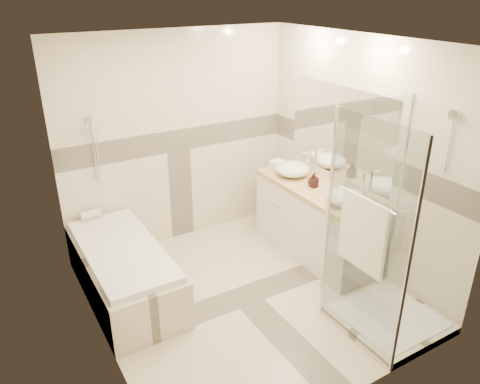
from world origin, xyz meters
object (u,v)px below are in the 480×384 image
vessel_sink_far (346,197)px  amenity_bottle_b (313,180)px  shower_enclosure (379,278)px  amenity_bottle_a (314,180)px  vessel_sink_near (293,169)px  bathtub (124,269)px  vanity (314,221)px

vessel_sink_far → amenity_bottle_b: (0.00, 0.53, -0.00)m
shower_enclosure → amenity_bottle_a: (0.27, 1.30, 0.43)m
amenity_bottle_a → vessel_sink_near: bearing=90.0°
vessel_sink_far → vessel_sink_near: bearing=90.0°
bathtub → amenity_bottle_a: (2.13, -0.32, 0.63)m
vanity → amenity_bottle_b: size_ratio=10.92×
vanity → amenity_bottle_b: (-0.02, 0.05, 0.50)m
vanity → shower_enclosure: shower_enclosure is taller
vanity → shower_enclosure: bearing=-103.0°
vessel_sink_far → shower_enclosure: bearing=-109.0°
amenity_bottle_a → amenity_bottle_b: bearing=90.0°
bathtub → amenity_bottle_b: 2.24m
bathtub → amenity_bottle_a: bearing=-8.6°
amenity_bottle_a → amenity_bottle_b: (0.00, 0.02, -0.01)m
amenity_bottle_a → amenity_bottle_b: 0.02m
vessel_sink_near → amenity_bottle_a: amenity_bottle_a is taller
shower_enclosure → vessel_sink_far: bearing=71.0°
bathtub → vessel_sink_near: bearing=2.0°
bathtub → shower_enclosure: size_ratio=0.83×
vanity → vessel_sink_far: 0.69m
shower_enclosure → amenity_bottle_b: (0.27, 1.32, 0.42)m
vanity → vessel_sink_far: (-0.02, -0.48, 0.50)m
vessel_sink_near → vanity: bearing=-87.3°
vessel_sink_far → bathtub: bearing=158.7°
vanity → shower_enclosure: size_ratio=0.79×
vanity → shower_enclosure: 1.31m
bathtub → shower_enclosure: (1.86, -1.62, 0.20)m
bathtub → amenity_bottle_b: (2.13, -0.30, 0.62)m
shower_enclosure → vessel_sink_near: size_ratio=5.07×
vessel_sink_near → shower_enclosure: bearing=-99.1°
amenity_bottle_b → vessel_sink_far: bearing=-90.0°
shower_enclosure → vanity: bearing=77.0°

